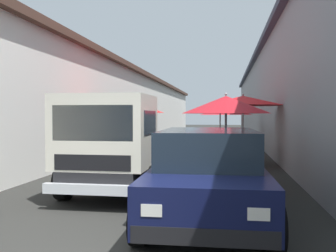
# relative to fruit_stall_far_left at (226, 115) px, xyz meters

# --- Properties ---
(ground) EXTENTS (90.00, 90.00, 0.00)m
(ground) POSITION_rel_fruit_stall_far_left_xyz_m (-1.11, 1.55, -1.70)
(ground) COLOR #282826
(building_left_whitewash) EXTENTS (49.80, 7.50, 4.28)m
(building_left_whitewash) POSITION_rel_fruit_stall_far_left_xyz_m (1.14, 8.39, 0.45)
(building_left_whitewash) COLOR silver
(building_left_whitewash) RESTS_ON ground
(building_right_concrete) EXTENTS (49.80, 7.50, 5.21)m
(building_right_concrete) POSITION_rel_fruit_stall_far_left_xyz_m (1.14, -5.29, 0.92)
(building_right_concrete) COLOR gray
(building_right_concrete) RESTS_ON ground
(fruit_stall_far_left) EXTENTS (2.65, 2.65, 2.14)m
(fruit_stall_far_left) POSITION_rel_fruit_stall_far_left_xyz_m (0.00, 0.00, 0.00)
(fruit_stall_far_left) COLOR #9E9EA3
(fruit_stall_far_left) RESTS_ON ground
(fruit_stall_far_right) EXTENTS (2.25, 2.25, 2.23)m
(fruit_stall_far_right) POSITION_rel_fruit_stall_far_left_xyz_m (-6.71, 3.17, -0.07)
(fruit_stall_far_right) COLOR #9E9EA3
(fruit_stall_far_right) RESTS_ON ground
(fruit_stall_near_left) EXTENTS (2.14, 2.14, 2.23)m
(fruit_stall_near_left) POSITION_rel_fruit_stall_far_left_xyz_m (-9.55, 0.03, -0.11)
(fruit_stall_near_left) COLOR #9E9EA3
(fruit_stall_near_left) RESTS_ON ground
(fruit_stall_near_right) EXTENTS (2.25, 2.25, 2.17)m
(fruit_stall_near_right) POSITION_rel_fruit_stall_far_left_xyz_m (-3.01, 0.26, -0.10)
(fruit_stall_near_right) COLOR #9E9EA3
(fruit_stall_near_right) RESTS_ON ground
(fruit_stall_mid_lane) EXTENTS (2.73, 2.73, 2.41)m
(fruit_stall_mid_lane) POSITION_rel_fruit_stall_far_left_xyz_m (-6.05, -0.59, 0.21)
(fruit_stall_mid_lane) COLOR #9E9EA3
(fruit_stall_mid_lane) RESTS_ON ground
(hatchback_car) EXTENTS (3.95, 2.00, 1.45)m
(hatchback_car) POSITION_rel_fruit_stall_far_left_xyz_m (-12.51, 0.25, -0.96)
(hatchback_car) COLOR #0F1438
(hatchback_car) RESTS_ON ground
(delivery_truck) EXTENTS (4.93, 1.98, 2.08)m
(delivery_truck) POSITION_rel_fruit_stall_far_left_xyz_m (-10.96, 2.29, -0.66)
(delivery_truck) COLOR black
(delivery_truck) RESTS_ON ground
(vendor_by_crates) EXTENTS (0.23, 0.62, 1.53)m
(vendor_by_crates) POSITION_rel_fruit_stall_far_left_xyz_m (-0.46, 3.91, -0.83)
(vendor_by_crates) COLOR navy
(vendor_by_crates) RESTS_ON ground
(parked_scooter) EXTENTS (1.69, 0.36, 1.14)m
(parked_scooter) POSITION_rel_fruit_stall_far_left_xyz_m (-3.75, 3.16, -1.25)
(parked_scooter) COLOR black
(parked_scooter) RESTS_ON ground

